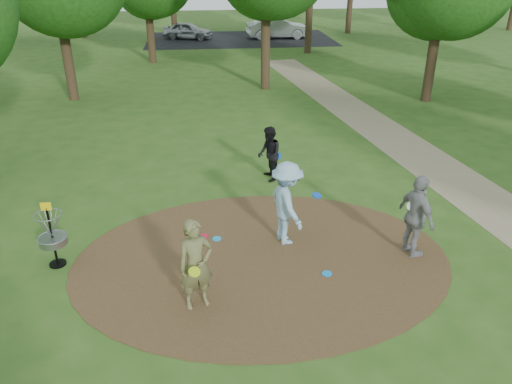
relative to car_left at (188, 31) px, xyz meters
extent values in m
plane|color=#2D5119|center=(1.96, -30.41, -0.63)|extent=(100.00, 100.00, 0.00)
cylinder|color=#47301C|center=(1.96, -30.41, -0.62)|extent=(8.40, 8.40, 0.02)
cube|color=#8C7A5B|center=(8.46, -28.41, -0.62)|extent=(7.55, 39.89, 0.01)
cube|color=black|center=(3.96, -0.41, -0.62)|extent=(14.00, 8.00, 0.01)
imported|color=olive|center=(0.53, -31.83, 0.31)|extent=(0.79, 0.65, 1.87)
cylinder|color=#CBEE1A|center=(0.50, -32.13, 0.36)|extent=(0.22, 0.07, 0.22)
imported|color=#90BBD6|center=(2.61, -29.69, 0.38)|extent=(1.06, 1.45, 2.01)
cylinder|color=blue|center=(3.31, -29.69, 0.55)|extent=(0.31, 0.31, 0.08)
imported|color=black|center=(2.69, -26.17, 0.19)|extent=(0.70, 0.86, 1.64)
cylinder|color=blue|center=(2.95, -26.13, 0.10)|extent=(0.23, 0.13, 0.22)
imported|color=gray|center=(5.35, -30.57, 0.34)|extent=(0.74, 1.22, 1.94)
cylinder|color=white|center=(5.22, -30.56, 0.61)|extent=(0.23, 0.12, 0.22)
cylinder|color=#1B9AD8|center=(0.99, -29.46, -0.60)|extent=(0.22, 0.22, 0.02)
cylinder|color=#0D87EB|center=(3.27, -31.14, -0.60)|extent=(0.22, 0.22, 0.02)
cylinder|color=red|center=(0.68, -29.30, -0.60)|extent=(0.22, 0.22, 0.02)
imported|color=#999BA0|center=(0.00, 0.00, 0.00)|extent=(3.96, 2.47, 1.26)
imported|color=#A2A6AA|center=(6.84, -0.53, 0.15)|extent=(4.80, 1.80, 1.57)
cylinder|color=black|center=(-2.54, -30.11, 0.05)|extent=(0.05, 0.05, 1.35)
cylinder|color=black|center=(-2.54, -30.11, -0.61)|extent=(0.36, 0.36, 0.04)
cylinder|color=gray|center=(-2.54, -30.11, -0.01)|extent=(0.60, 0.60, 0.16)
torus|color=gray|center=(-2.54, -30.11, 0.07)|extent=(0.63, 0.63, 0.03)
torus|color=gray|center=(-2.54, -30.11, 0.62)|extent=(0.58, 0.58, 0.02)
cube|color=yellow|center=(-2.54, -30.11, 0.82)|extent=(0.22, 0.02, 0.18)
cylinder|color=#332316|center=(-5.04, -16.41, 1.27)|extent=(0.44, 0.44, 3.80)
cylinder|color=#332316|center=(3.96, -15.41, 1.46)|extent=(0.44, 0.44, 4.18)
cylinder|color=#332316|center=(10.96, -18.41, 1.18)|extent=(0.44, 0.44, 3.61)
cylinder|color=#332316|center=(-2.04, -8.41, 1.08)|extent=(0.44, 0.44, 3.42)
cylinder|color=#332316|center=(7.96, -6.41, 1.56)|extent=(0.44, 0.44, 4.37)
camera|label=1|loc=(0.79, -39.70, 5.66)|focal=35.00mm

